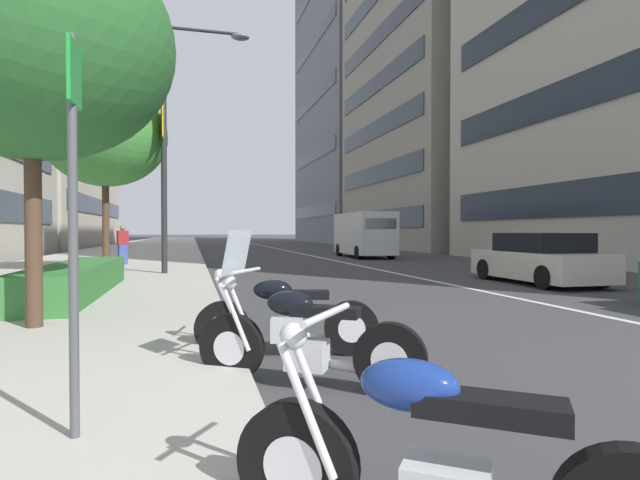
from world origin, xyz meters
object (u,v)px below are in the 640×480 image
at_px(car_far_down_avenue, 539,260).
at_px(street_tree_mid_sidewalk, 105,135).
at_px(parking_sign_by_curb, 73,197).
at_px(delivery_van_ahead, 364,234).
at_px(street_lamp_with_banners, 178,122).
at_px(motorcycle_far_end_row, 303,340).
at_px(pedestrian_on_plaza, 123,245).
at_px(motorcycle_nearest_camera, 441,468).
at_px(street_tree_near_plaza_corner, 31,42).
at_px(motorcycle_by_sign_pole, 285,320).

relative_size(car_far_down_avenue, street_tree_mid_sidewalk, 0.70).
bearing_deg(parking_sign_by_curb, delivery_van_ahead, -23.89).
bearing_deg(car_far_down_avenue, street_lamp_with_banners, 67.98).
bearing_deg(car_far_down_avenue, street_tree_mid_sidewalk, 68.09).
relative_size(delivery_van_ahead, parking_sign_by_curb, 2.13).
height_order(motorcycle_far_end_row, pedestrian_on_plaza, pedestrian_on_plaza).
height_order(street_lamp_with_banners, street_tree_mid_sidewalk, street_lamp_with_banners).
distance_m(street_lamp_with_banners, pedestrian_on_plaza, 6.58).
distance_m(car_far_down_avenue, parking_sign_by_curb, 13.30).
distance_m(street_lamp_with_banners, street_tree_mid_sidewalk, 2.52).
xyz_separation_m(motorcycle_far_end_row, parking_sign_by_curb, (-1.09, 1.75, 1.25)).
relative_size(motorcycle_far_end_row, car_far_down_avenue, 0.46).
height_order(car_far_down_avenue, delivery_van_ahead, delivery_van_ahead).
relative_size(motorcycle_nearest_camera, parking_sign_by_curb, 0.68).
distance_m(motorcycle_nearest_camera, street_tree_near_plaza_corner, 7.43).
relative_size(motorcycle_far_end_row, street_tree_mid_sidewalk, 0.32).
xyz_separation_m(car_far_down_avenue, street_lamp_with_banners, (4.41, 9.89, 4.26)).
xyz_separation_m(street_lamp_with_banners, street_tree_mid_sidewalk, (0.99, 2.29, -0.35)).
bearing_deg(motorcycle_by_sign_pole, street_tree_near_plaza_corner, -16.68).
bearing_deg(delivery_van_ahead, street_tree_near_plaza_corner, 149.59).
bearing_deg(street_tree_mid_sidewalk, motorcycle_by_sign_pole, -161.92).
xyz_separation_m(motorcycle_far_end_row, street_tree_mid_sidewalk, (12.78, 3.72, 4.14)).
relative_size(motorcycle_far_end_row, pedestrian_on_plaza, 1.26).
height_order(motorcycle_nearest_camera, street_tree_near_plaza_corner, street_tree_near_plaza_corner).
height_order(motorcycle_by_sign_pole, street_lamp_with_banners, street_lamp_with_banners).
xyz_separation_m(car_far_down_avenue, pedestrian_on_plaza, (9.12, 12.14, 0.25)).
xyz_separation_m(car_far_down_avenue, street_tree_near_plaza_corner, (-4.32, 11.60, 3.41)).
relative_size(motorcycle_far_end_row, delivery_van_ahead, 0.36).
height_order(street_tree_near_plaza_corner, pedestrian_on_plaza, street_tree_near_plaza_corner).
bearing_deg(motorcycle_by_sign_pole, pedestrian_on_plaza, -63.06).
relative_size(motorcycle_by_sign_pole, street_tree_near_plaza_corner, 0.39).
xyz_separation_m(motorcycle_nearest_camera, street_tree_near_plaza_corner, (5.61, 3.20, 3.67)).
bearing_deg(street_lamp_with_banners, delivery_van_ahead, -44.61).
distance_m(delivery_van_ahead, street_tree_near_plaza_corner, 22.04).
distance_m(motorcycle_nearest_camera, motorcycle_far_end_row, 2.55).
xyz_separation_m(motorcycle_by_sign_pole, street_tree_near_plaza_corner, (1.83, 3.19, 3.66)).
distance_m(car_far_down_avenue, street_tree_mid_sidewalk, 13.89).
relative_size(street_tree_near_plaza_corner, street_tree_mid_sidewalk, 0.91).
xyz_separation_m(motorcycle_nearest_camera, car_far_down_avenue, (9.93, -8.40, 0.26)).
height_order(delivery_van_ahead, parking_sign_by_curb, parking_sign_by_curb).
distance_m(motorcycle_by_sign_pole, street_tree_near_plaza_corner, 5.19).
bearing_deg(motorcycle_nearest_camera, street_lamp_with_banners, -48.20).
bearing_deg(car_far_down_avenue, street_tree_near_plaza_corner, 112.44).
xyz_separation_m(motorcycle_far_end_row, street_tree_near_plaza_corner, (3.06, 3.13, 3.63)).
xyz_separation_m(motorcycle_by_sign_pole, car_far_down_avenue, (6.15, -8.41, 0.25)).
height_order(street_lamp_with_banners, pedestrian_on_plaza, street_lamp_with_banners).
distance_m(car_far_down_avenue, street_tree_near_plaza_corner, 12.83).
height_order(motorcycle_nearest_camera, delivery_van_ahead, delivery_van_ahead).
distance_m(car_far_down_avenue, street_lamp_with_banners, 11.63).
bearing_deg(street_tree_near_plaza_corner, pedestrian_on_plaza, 2.32).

